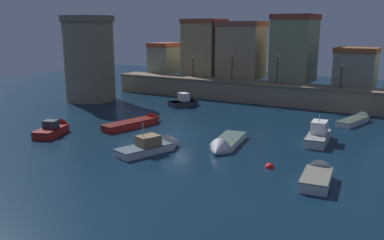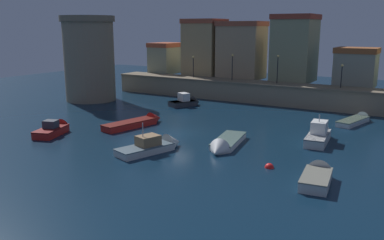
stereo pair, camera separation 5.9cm
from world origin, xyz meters
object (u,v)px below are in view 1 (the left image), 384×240
object	(u,v)px
moored_boat_7	(138,122)
moored_boat_5	(187,102)
quay_lamp_2	(278,65)
quay_lamp_3	(342,72)
quay_lamp_0	(193,63)
quay_lamp_1	(232,63)
moored_boat_0	(319,134)
moored_boat_2	(318,176)
moored_boat_1	(224,145)
mooring_buoy_0	(269,168)
fortress_tower	(89,58)
moored_boat_4	(357,120)
moored_boat_6	(156,145)
moored_boat_3	(55,129)

from	to	relation	value
moored_boat_7	moored_boat_5	bearing A→B (deg)	18.64
quay_lamp_2	quay_lamp_3	bearing A→B (deg)	0.00
quay_lamp_0	quay_lamp_1	distance (m)	6.35
moored_boat_0	moored_boat_2	world-z (taller)	moored_boat_0
moored_boat_1	mooring_buoy_0	distance (m)	5.81
moored_boat_7	moored_boat_1	bearing A→B (deg)	-91.92
moored_boat_1	moored_boat_5	bearing A→B (deg)	-149.07
quay_lamp_0	moored_boat_7	distance (m)	20.56
quay_lamp_3	moored_boat_1	distance (m)	23.19
moored_boat_1	mooring_buoy_0	world-z (taller)	moored_boat_1
moored_boat_2	moored_boat_1	bearing A→B (deg)	59.86
fortress_tower	quay_lamp_1	xyz separation A→B (m)	(16.79, 10.59, -0.68)
moored_boat_1	moored_boat_5	size ratio (longest dim) A/B	1.50
moored_boat_4	quay_lamp_2	bearing A→B (deg)	75.47
moored_boat_2	moored_boat_6	bearing A→B (deg)	82.17
moored_boat_5	moored_boat_7	world-z (taller)	moored_boat_5
moored_boat_2	quay_lamp_3	bearing A→B (deg)	1.38
quay_lamp_3	fortress_tower	bearing A→B (deg)	-161.43
quay_lamp_3	moored_boat_6	bearing A→B (deg)	-110.12
moored_boat_6	moored_boat_7	bearing A→B (deg)	64.55
moored_boat_5	mooring_buoy_0	xyz separation A→B (m)	(17.89, -17.64, -0.52)
quay_lamp_3	moored_boat_7	bearing A→B (deg)	-129.81
quay_lamp_0	moored_boat_1	distance (m)	27.90
moored_boat_0	moored_boat_7	distance (m)	18.10
moored_boat_0	moored_boat_1	world-z (taller)	moored_boat_0
moored_boat_4	moored_boat_6	bearing A→B (deg)	161.26
moored_boat_1	moored_boat_4	size ratio (longest dim) A/B	1.05
quay_lamp_1	moored_boat_2	distance (m)	32.31
moored_boat_7	moored_boat_3	bearing A→B (deg)	155.46
moored_boat_2	moored_boat_7	distance (m)	21.17
mooring_buoy_0	quay_lamp_2	bearing A→B (deg)	108.50
moored_boat_3	moored_boat_6	size ratio (longest dim) A/B	0.82
fortress_tower	quay_lamp_2	xyz separation A→B (m)	(23.37, 10.59, -0.62)
quay_lamp_1	moored_boat_2	bearing A→B (deg)	-54.27
fortress_tower	quay_lamp_3	xyz separation A→B (m)	(31.52, 10.59, -1.10)
moored_boat_6	mooring_buoy_0	world-z (taller)	moored_boat_6
quay_lamp_1	quay_lamp_2	xyz separation A→B (m)	(6.58, -0.00, 0.05)
moored_boat_0	moored_boat_7	world-z (taller)	moored_boat_0
quay_lamp_1	moored_boat_6	size ratio (longest dim) A/B	0.57
moored_boat_0	moored_boat_4	size ratio (longest dim) A/B	0.95
quay_lamp_1	moored_boat_5	distance (m)	9.21
moored_boat_5	moored_boat_4	bearing A→B (deg)	-58.49
moored_boat_5	mooring_buoy_0	world-z (taller)	moored_boat_5
quay_lamp_1	moored_boat_0	world-z (taller)	quay_lamp_1
quay_lamp_1	moored_boat_5	size ratio (longest dim) A/B	0.79
fortress_tower	moored_boat_3	xyz separation A→B (m)	(10.40, -15.54, -5.39)
quay_lamp_0	moored_boat_7	size ratio (longest dim) A/B	0.42
moored_boat_4	mooring_buoy_0	xyz separation A→B (m)	(-2.97, -18.84, -0.31)
fortress_tower	moored_boat_6	world-z (taller)	fortress_tower
quay_lamp_1	moored_boat_3	distance (m)	27.31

